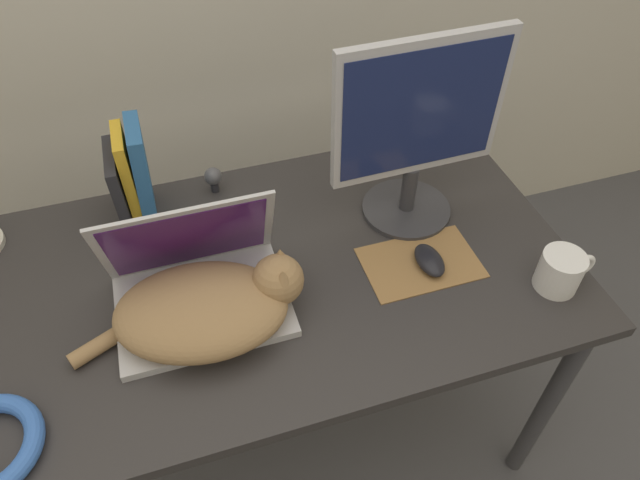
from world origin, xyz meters
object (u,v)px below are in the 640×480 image
mug (561,271)px  cat (210,307)px  computer_mouse (429,260)px  laptop (199,285)px  webcam (213,177)px  external_monitor (418,130)px  book_row (132,178)px

mug → cat: bearing=170.6°
computer_mouse → mug: (0.23, -0.13, 0.03)m
laptop → webcam: bearing=75.3°
cat → computer_mouse: (0.48, 0.01, -0.04)m
laptop → external_monitor: (0.51, 0.12, 0.19)m
cat → external_monitor: size_ratio=1.06×
external_monitor → book_row: external_monitor is taller
webcam → mug: (0.63, -0.52, 0.00)m
cat → webcam: 0.41m
book_row → computer_mouse: bearing=-31.6°
laptop → cat: 0.07m
book_row → webcam: size_ratio=3.55×
computer_mouse → webcam: webcam is taller
cat → book_row: bearing=105.8°
mug → book_row: bearing=149.1°
external_monitor → computer_mouse: bearing=-97.7°
computer_mouse → book_row: 0.69m
laptop → book_row: 0.33m
laptop → book_row: bearing=107.1°
laptop → cat: bearing=-80.5°
computer_mouse → mug: size_ratio=0.76×
external_monitor → mug: (0.21, -0.31, -0.19)m
laptop → cat: laptop is taller
laptop → mug: size_ratio=2.66×
external_monitor → mug: 0.42m
book_row → webcam: (0.18, 0.03, -0.07)m
laptop → external_monitor: external_monitor is taller
laptop → computer_mouse: (0.49, -0.05, -0.03)m
book_row → external_monitor: bearing=-16.6°
webcam → laptop: bearing=-104.7°
laptop → computer_mouse: laptop is taller
external_monitor → mug: size_ratio=3.42×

